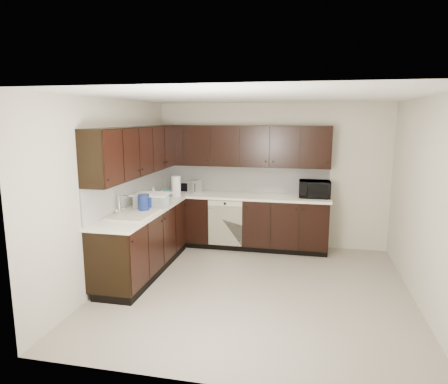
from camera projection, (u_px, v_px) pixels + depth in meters
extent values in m
plane|color=gray|center=(255.00, 289.00, 5.31)|extent=(4.00, 4.00, 0.00)
plane|color=white|center=(258.00, 97.00, 4.85)|extent=(4.00, 4.00, 0.00)
cube|color=#BCB5A0|center=(271.00, 175.00, 7.01)|extent=(4.00, 0.02, 2.50)
cube|color=#BCB5A0|center=(112.00, 191.00, 5.49)|extent=(0.02, 4.00, 2.50)
cube|color=#BCB5A0|center=(426.00, 204.00, 4.67)|extent=(0.02, 4.00, 2.50)
cube|color=#BCB5A0|center=(223.00, 245.00, 3.16)|extent=(4.00, 0.02, 2.50)
cube|color=black|center=(240.00, 222.00, 6.97)|extent=(3.00, 0.60, 0.90)
cube|color=black|center=(143.00, 242.00, 5.87)|extent=(0.60, 2.20, 0.90)
cube|color=black|center=(240.00, 244.00, 7.07)|extent=(3.00, 0.54, 0.10)
cube|color=black|center=(146.00, 268.00, 5.93)|extent=(0.54, 2.20, 0.10)
cube|color=white|center=(240.00, 196.00, 6.88)|extent=(3.03, 0.63, 0.04)
cube|color=white|center=(142.00, 211.00, 5.78)|extent=(0.63, 2.23, 0.04)
cube|color=silver|center=(243.00, 179.00, 7.11)|extent=(3.00, 0.02, 0.48)
cube|color=silver|center=(132.00, 189.00, 6.08)|extent=(0.02, 2.80, 0.48)
cube|color=black|center=(242.00, 146.00, 6.85)|extent=(3.00, 0.33, 0.70)
cube|color=black|center=(135.00, 151.00, 5.78)|extent=(0.33, 2.47, 0.70)
cube|color=beige|center=(225.00, 223.00, 6.72)|extent=(0.58, 0.02, 0.78)
cube|color=beige|center=(225.00, 203.00, 6.65)|extent=(0.58, 0.03, 0.08)
cylinder|color=black|center=(225.00, 204.00, 6.64)|extent=(0.04, 0.02, 0.04)
cube|color=beige|center=(134.00, 214.00, 5.48)|extent=(0.54, 0.82, 0.03)
cube|color=beige|center=(128.00, 224.00, 5.31)|extent=(0.42, 0.34, 0.16)
cube|color=beige|center=(141.00, 216.00, 5.69)|extent=(0.42, 0.34, 0.16)
cylinder|color=silver|center=(119.00, 204.00, 5.51)|extent=(0.03, 0.03, 0.26)
cylinder|color=silver|center=(122.00, 196.00, 5.47)|extent=(0.14, 0.02, 0.02)
cylinder|color=#B2B2B7|center=(128.00, 221.00, 5.30)|extent=(0.20, 0.20, 0.10)
imported|color=black|center=(314.00, 189.00, 6.61)|extent=(0.52, 0.36, 0.28)
imported|color=gray|center=(162.00, 197.00, 6.11)|extent=(0.11, 0.11, 0.21)
imported|color=gray|center=(153.00, 193.00, 6.41)|extent=(0.10, 0.10, 0.22)
cube|color=silver|center=(190.00, 186.00, 7.08)|extent=(0.43, 0.38, 0.22)
cube|color=silver|center=(151.00, 201.00, 5.89)|extent=(0.61, 0.53, 0.20)
cylinder|color=navy|center=(144.00, 203.00, 5.64)|extent=(0.19, 0.19, 0.24)
cylinder|color=#0B8381|center=(166.00, 197.00, 6.20)|extent=(0.10, 0.10, 0.20)
cylinder|color=silver|center=(176.00, 186.00, 6.72)|extent=(0.16, 0.16, 0.34)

